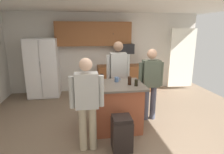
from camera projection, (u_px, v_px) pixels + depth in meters
name	position (u px, v px, depth m)	size (l,w,h in m)	color
floor	(122.00, 128.00, 3.96)	(7.04, 7.04, 0.00)	#7F6B56
back_wall	(106.00, 53.00, 6.32)	(6.40, 0.10, 2.60)	silver
french_door_window_panel	(182.00, 58.00, 6.37)	(0.90, 0.06, 2.00)	white
cabinet_run_upper	(94.00, 34.00, 5.92)	(2.40, 0.38, 0.75)	brown
cabinet_run_lower	(124.00, 78.00, 6.31)	(1.80, 0.63, 0.90)	brown
refrigerator	(43.00, 68.00, 5.72)	(0.93, 0.76, 1.81)	white
microwave_over_range	(125.00, 49.00, 6.09)	(0.56, 0.40, 0.32)	black
kitchen_island	(114.00, 106.00, 3.86)	(1.19, 0.91, 0.97)	#AD5638
person_guest_left	(151.00, 80.00, 4.16)	(0.57, 0.22, 1.64)	#4C5166
person_guest_right	(87.00, 99.00, 3.05)	(0.57, 0.22, 1.61)	tan
person_guest_by_door	(118.00, 72.00, 4.51)	(0.57, 0.23, 1.78)	tan
tumbler_amber	(94.00, 85.00, 3.40)	(0.07, 0.07, 0.16)	black
mug_ceramic_white	(117.00, 79.00, 3.90)	(0.13, 0.09, 0.10)	#4C6B99
glass_stout_tall	(102.00, 77.00, 3.98)	(0.07, 0.07, 0.15)	black
mug_blue_stoneware	(97.00, 84.00, 3.58)	(0.13, 0.08, 0.09)	#4C6B99
glass_dark_ale	(136.00, 83.00, 3.61)	(0.07, 0.07, 0.13)	black
glass_short_whisky	(130.00, 81.00, 3.67)	(0.07, 0.07, 0.17)	black
trash_bin	(122.00, 133.00, 3.20)	(0.34, 0.34, 0.61)	black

